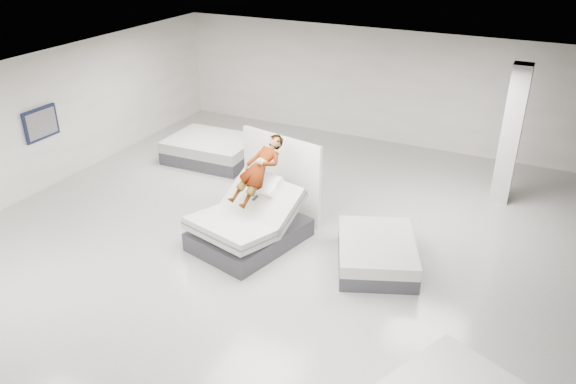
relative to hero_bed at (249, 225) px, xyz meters
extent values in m
plane|color=#BBB9B1|center=(0.28, -0.29, -0.40)|extent=(14.00, 14.00, 0.00)
plane|color=#252527|center=(0.28, -0.29, 2.80)|extent=(14.00, 14.00, 0.00)
cube|color=white|center=(0.28, 6.71, 1.20)|extent=(12.00, 0.04, 3.20)
cube|color=white|center=(-5.72, -0.29, 1.20)|extent=(0.04, 14.00, 3.20)
cube|color=#3D3D42|center=(0.01, 0.02, -0.22)|extent=(2.10, 2.49, 0.38)
cube|color=silver|center=(0.09, 0.38, 0.39)|extent=(1.82, 1.38, 0.83)
cube|color=#5C5C61|center=(0.09, 0.38, 0.39)|extent=(1.81, 1.28, 0.67)
cube|color=silver|center=(-0.12, -0.48, 0.16)|extent=(1.84, 1.46, 0.36)
cube|color=#5C5C61|center=(-0.12, -0.48, 0.16)|extent=(1.86, 1.46, 0.16)
cube|color=white|center=(0.13, 0.52, 0.73)|extent=(0.68, 0.57, 0.38)
imported|color=slate|center=(0.08, 0.31, 0.89)|extent=(0.92, 1.53, 1.40)
cube|color=black|center=(0.21, -0.08, 0.70)|extent=(0.08, 0.15, 0.08)
cube|color=white|center=(0.04, 1.37, 0.52)|extent=(2.01, 0.50, 1.85)
cube|color=#3D3D42|center=(2.54, 0.40, -0.26)|extent=(2.01, 2.27, 0.28)
cube|color=silver|center=(2.54, 0.40, -0.01)|extent=(2.01, 2.27, 0.23)
cube|color=#3D3D42|center=(-3.02, 3.25, -0.24)|extent=(2.29, 1.75, 0.34)
cube|color=silver|center=(-3.02, 3.25, 0.07)|extent=(2.29, 1.75, 0.28)
cube|color=silver|center=(4.28, 4.21, 1.20)|extent=(0.40, 0.40, 3.20)
cube|color=black|center=(-5.66, 0.21, 1.20)|extent=(0.05, 0.95, 0.75)
cube|color=#8C755D|center=(-5.63, 0.21, 1.20)|extent=(0.02, 0.82, 0.62)
camera|label=1|loc=(5.00, -8.38, 5.61)|focal=35.00mm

